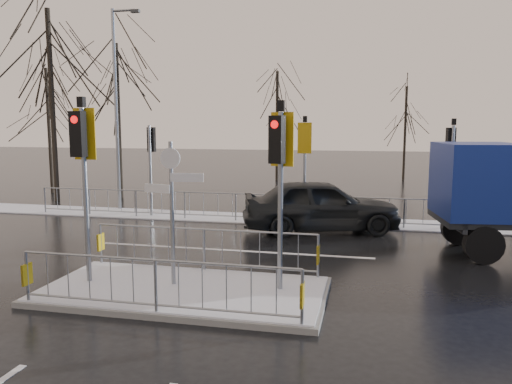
# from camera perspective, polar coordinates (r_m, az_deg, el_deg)

# --- Properties ---
(ground) EXTENTS (120.00, 120.00, 0.00)m
(ground) POSITION_cam_1_polar(r_m,az_deg,el_deg) (10.89, -8.28, -11.49)
(ground) COLOR black
(ground) RESTS_ON ground
(snow_verge) EXTENTS (30.00, 2.00, 0.04)m
(snow_verge) POSITION_cam_1_polar(r_m,az_deg,el_deg) (18.90, 1.07, -3.10)
(snow_verge) COLOR silver
(snow_verge) RESTS_ON ground
(lane_markings) EXTENTS (8.00, 11.38, 0.01)m
(lane_markings) POSITION_cam_1_polar(r_m,az_deg,el_deg) (10.60, -8.94, -12.04)
(lane_markings) COLOR silver
(lane_markings) RESTS_ON ground
(traffic_island) EXTENTS (6.00, 3.04, 4.15)m
(traffic_island) POSITION_cam_1_polar(r_m,az_deg,el_deg) (10.78, -8.36, -9.51)
(traffic_island) COLOR slate
(traffic_island) RESTS_ON ground
(far_kerb_fixtures) EXTENTS (18.00, 0.65, 3.83)m
(far_kerb_fixtures) POSITION_cam_1_polar(r_m,az_deg,el_deg) (18.19, 1.67, -0.34)
(far_kerb_fixtures) COLOR gray
(far_kerb_fixtures) RESTS_ON ground
(car_far_lane) EXTENTS (5.59, 3.49, 1.78)m
(car_far_lane) POSITION_cam_1_polar(r_m,az_deg,el_deg) (16.84, 7.41, -1.50)
(car_far_lane) COLOR black
(car_far_lane) RESTS_ON ground
(flatbed_truck) EXTENTS (6.87, 3.22, 3.07)m
(flatbed_truck) POSITION_cam_1_polar(r_m,az_deg,el_deg) (15.30, 27.22, -0.41)
(flatbed_truck) COLOR black
(flatbed_truck) RESTS_ON ground
(tree_near_a) EXTENTS (4.75, 4.75, 8.97)m
(tree_near_a) POSITION_cam_1_polar(r_m,az_deg,el_deg) (25.16, -22.45, 12.95)
(tree_near_a) COLOR black
(tree_near_a) RESTS_ON ground
(tree_near_b) EXTENTS (4.00, 4.00, 7.55)m
(tree_near_b) POSITION_cam_1_polar(r_m,az_deg,el_deg) (25.06, -15.55, 11.06)
(tree_near_b) COLOR black
(tree_near_b) RESTS_ON ground
(tree_near_c) EXTENTS (3.50, 3.50, 6.61)m
(tree_near_c) POSITION_cam_1_polar(r_m,az_deg,el_deg) (28.24, -22.70, 9.03)
(tree_near_c) COLOR black
(tree_near_c) RESTS_ON ground
(tree_far_a) EXTENTS (3.75, 3.75, 7.08)m
(tree_far_a) POSITION_cam_1_polar(r_m,az_deg,el_deg) (32.13, 2.45, 9.96)
(tree_far_a) COLOR black
(tree_far_a) RESTS_ON ground
(tree_far_b) EXTENTS (3.25, 3.25, 6.14)m
(tree_far_b) POSITION_cam_1_polar(r_m,az_deg,el_deg) (33.67, 16.74, 8.44)
(tree_far_b) COLOR black
(tree_far_b) RESTS_ON ground
(street_lamp_left) EXTENTS (1.25, 0.18, 8.20)m
(street_lamp_left) POSITION_cam_1_polar(r_m,az_deg,el_deg) (21.64, -15.56, 9.89)
(street_lamp_left) COLOR gray
(street_lamp_left) RESTS_ON ground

